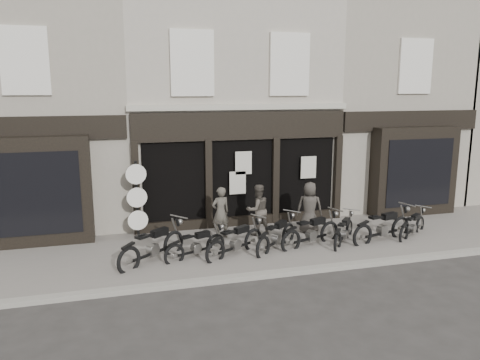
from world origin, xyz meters
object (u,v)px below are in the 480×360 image
object	(u,v)px
motorcycle_4	(311,235)
man_right	(310,207)
motorcycle_3	(277,238)
man_centre	(258,210)
motorcycle_7	(412,228)
motorcycle_5	(344,234)
motorcycle_6	(383,229)
motorcycle_2	(236,244)
advert_sign_post	(137,204)
motorcycle_1	(196,247)
motorcycle_0	(153,249)
man_left	(221,213)

from	to	relation	value
motorcycle_4	man_right	distance (m)	1.30
motorcycle_3	man_centre	size ratio (longest dim) A/B	1.11
motorcycle_7	man_right	size ratio (longest dim) A/B	1.03
motorcycle_5	motorcycle_6	world-z (taller)	motorcycle_6
motorcycle_2	motorcycle_4	xyz separation A→B (m)	(2.34, 0.15, 0.01)
advert_sign_post	motorcycle_5	bearing A→B (deg)	-22.12
motorcycle_1	man_centre	bearing A→B (deg)	8.83
motorcycle_5	motorcycle_7	world-z (taller)	motorcycle_5
motorcycle_0	man_centre	distance (m)	3.69
motorcycle_1	man_centre	size ratio (longest dim) A/B	1.15
motorcycle_1	man_left	size ratio (longest dim) A/B	1.16
motorcycle_7	man_left	size ratio (longest dim) A/B	1.05
motorcycle_5	man_centre	world-z (taller)	man_centre
motorcycle_3	man_left	xyz separation A→B (m)	(-1.33, 1.35, 0.51)
man_centre	man_right	xyz separation A→B (m)	(1.65, -0.24, 0.02)
motorcycle_7	motorcycle_6	bearing A→B (deg)	154.08
motorcycle_2	man_centre	world-z (taller)	man_centre
motorcycle_0	motorcycle_3	bearing A→B (deg)	-37.30
motorcycle_7	advert_sign_post	xyz separation A→B (m)	(-8.27, 1.95, 0.86)
motorcycle_6	man_centre	xyz separation A→B (m)	(-3.48, 1.53, 0.48)
advert_sign_post	motorcycle_2	bearing A→B (deg)	-43.17
man_left	man_right	world-z (taller)	man_right
man_left	advert_sign_post	world-z (taller)	advert_sign_post
motorcycle_5	man_left	size ratio (longest dim) A/B	1.01
motorcycle_3	man_right	distance (m)	1.94
man_left	man_right	distance (m)	2.84
motorcycle_1	motorcycle_3	bearing A→B (deg)	-22.14
motorcycle_2	advert_sign_post	size ratio (longest dim) A/B	0.78
motorcycle_4	man_centre	world-z (taller)	man_centre
motorcycle_4	motorcycle_6	xyz separation A→B (m)	(2.26, -0.18, 0.02)
man_centre	man_left	bearing A→B (deg)	-11.15
motorcycle_2	man_centre	bearing A→B (deg)	23.10
motorcycle_7	advert_sign_post	bearing A→B (deg)	133.43
motorcycle_2	advert_sign_post	world-z (taller)	advert_sign_post
motorcycle_6	advert_sign_post	distance (m)	7.46
motorcycle_6	man_centre	world-z (taller)	man_centre
man_left	man_right	size ratio (longest dim) A/B	0.97
motorcycle_0	motorcycle_5	bearing A→B (deg)	-38.19
motorcycle_4	motorcycle_6	size ratio (longest dim) A/B	0.93
motorcycle_0	motorcycle_4	size ratio (longest dim) A/B	0.93
motorcycle_4	advert_sign_post	world-z (taller)	advert_sign_post
motorcycle_6	man_left	distance (m)	4.94
motorcycle_5	man_left	xyz separation A→B (m)	(-3.45, 1.39, 0.54)
motorcycle_6	man_left	bearing A→B (deg)	146.79
man_right	motorcycle_5	bearing A→B (deg)	141.93
man_left	man_right	bearing A→B (deg)	162.24
motorcycle_4	motorcycle_5	world-z (taller)	motorcycle_4
motorcycle_3	motorcycle_5	world-z (taller)	motorcycle_3
motorcycle_7	man_left	distance (m)	6.01
motorcycle_7	man_right	world-z (taller)	man_right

